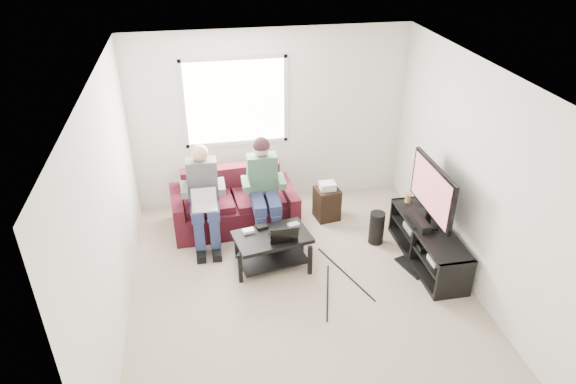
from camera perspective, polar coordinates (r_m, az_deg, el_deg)
The scene contains 26 objects.
floor at distance 6.25m, azimuth 1.48°, elevation -10.80°, with size 4.50×4.50×0.00m, color tan.
ceiling at distance 4.97m, azimuth 1.87°, elevation 12.67°, with size 4.50×4.50×0.00m, color white.
wall_back at distance 7.49m, azimuth -1.93°, elevation 8.08°, with size 4.50×4.50×0.00m, color white.
wall_front at distance 3.79m, azimuth 9.01°, elevation -17.43°, with size 4.50×4.50×0.00m, color white.
wall_left at distance 5.49m, azimuth -19.26°, elevation -2.29°, with size 4.50×4.50×0.00m, color white.
wall_right at distance 6.18m, azimuth 20.10°, elevation 1.29°, with size 4.50×4.50×0.00m, color white.
window at distance 7.32m, azimuth -5.87°, elevation 9.92°, with size 1.48×0.04×1.28m.
sofa at distance 7.27m, azimuth -6.05°, elevation -1.57°, with size 1.76×0.90×0.80m.
person_left at distance 6.81m, azimuth -9.37°, elevation -0.06°, with size 0.40×0.71×1.33m.
person_right at distance 6.84m, azimuth -2.72°, elevation 1.06°, with size 0.40×0.71×1.37m.
laptop_silver at distance 6.61m, azimuth -9.27°, elevation -1.29°, with size 0.32×0.22×0.24m, color silver, non-canonical shape.
coffee_table at distance 6.42m, azimuth -1.77°, elevation -5.72°, with size 1.01×0.72×0.46m.
laptop_black at distance 6.23m, azimuth -0.59°, elevation -4.23°, with size 0.34×0.24×0.24m, color black, non-canonical shape.
controller_a at distance 6.41m, azimuth -4.43°, elevation -4.34°, with size 0.14×0.09×0.04m, color silver.
controller_b at distance 6.47m, azimuth -2.91°, elevation -3.89°, with size 0.14×0.09×0.04m, color black.
controller_c at distance 6.50m, azimuth 0.63°, elevation -3.69°, with size 0.14×0.09×0.04m, color gray.
tv_stand at distance 6.80m, azimuth 15.24°, elevation -5.77°, with size 0.46×1.53×0.51m.
tv at distance 6.49m, azimuth 15.72°, elevation 0.08°, with size 0.12×1.10×0.81m.
soundbar at distance 6.65m, azimuth 14.33°, elevation -3.08°, with size 0.12×0.50×0.10m, color black.
drink_cup at distance 7.08m, azimuth 13.20°, elevation -0.69°, with size 0.08×0.08×0.12m, color #B17E4C.
console_white at distance 6.47m, azimuth 16.75°, elevation -7.23°, with size 0.30×0.22×0.06m, color silver.
console_grey at distance 6.98m, azimuth 14.34°, elevation -3.83°, with size 0.34×0.26×0.08m, color gray.
console_black at distance 6.72m, azimuth 15.50°, elevation -5.47°, with size 0.38×0.30×0.07m, color black.
subwoofer at distance 7.00m, azimuth 9.82°, elevation -3.94°, with size 0.20×0.20×0.46m, color black.
keyboard_floor at distance 6.74m, azimuth 13.41°, elevation -8.14°, with size 0.15×0.46×0.03m, color black.
end_table at distance 7.43m, azimuth 4.34°, elevation -1.13°, with size 0.32×0.32×0.58m.
Camera 1 is at (-1.02, -4.65, 4.05)m, focal length 32.00 mm.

